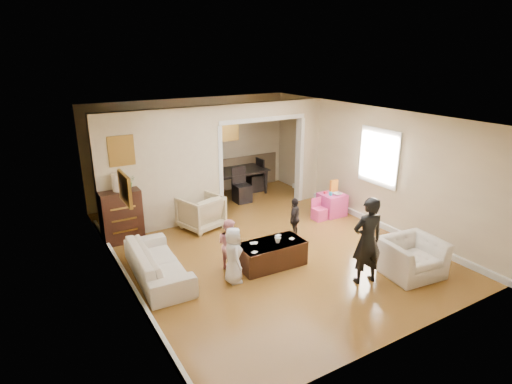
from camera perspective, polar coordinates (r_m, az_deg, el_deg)
floor at (r=8.55m, az=0.69°, el=-7.06°), size 7.00×7.00×0.00m
partition_left at (r=9.10m, az=-12.70°, el=2.85°), size 2.75×0.18×2.60m
partition_right at (r=10.86m, az=6.99°, el=5.70°), size 0.55×0.18×2.60m
partition_header at (r=9.89m, az=0.78°, el=11.20°), size 2.22×0.18×0.35m
window_pane at (r=9.39m, az=16.48°, el=4.60°), size 0.03×0.95×1.10m
framed_art_partition at (r=8.67m, az=-17.93°, el=5.38°), size 0.45×0.03×0.55m
framed_art_sofa_wall at (r=6.40m, az=-17.49°, el=0.45°), size 0.03×0.55×0.40m
framed_art_alcove at (r=11.42m, az=-3.57°, el=8.48°), size 0.45×0.03×0.55m
sofa at (r=7.43m, az=-13.27°, el=-9.34°), size 0.84×1.96×0.56m
armchair_back at (r=9.20m, az=-7.56°, el=-2.73°), size 1.01×1.02×0.76m
armchair_front at (r=7.80m, az=20.44°, el=-8.35°), size 1.08×0.97×0.64m
dresser at (r=8.90m, az=-17.90°, el=-3.14°), size 0.79×0.44×1.08m
table_lamp at (r=8.67m, az=-18.37°, el=1.30°), size 0.22×0.22×0.36m
potted_plant at (r=8.72m, az=-17.07°, el=1.29°), size 0.26×0.23×0.29m
coffee_table at (r=7.64m, az=2.10°, el=-8.46°), size 1.22×0.65×0.45m
coffee_cup at (r=7.53m, az=2.98°, el=-6.56°), size 0.11×0.11×0.10m
play_table at (r=10.07m, az=10.31°, el=-1.67°), size 0.55×0.55×0.52m
cereal_box at (r=10.09m, az=10.59°, el=0.81°), size 0.20×0.07×0.30m
cyan_cup at (r=9.88m, az=10.15°, el=-0.22°), size 0.08×0.08×0.08m
toy_block at (r=9.99m, az=9.43°, el=-0.05°), size 0.10×0.08×0.05m
play_bowl at (r=9.93m, az=11.07°, el=-0.27°), size 0.21×0.21×0.05m
dining_table at (r=11.29m, az=-3.49°, el=1.26°), size 1.97×1.14×0.68m
adult_person at (r=7.14m, az=14.95°, el=-6.44°), size 0.61×0.46×1.51m
child_kneel_a at (r=7.03m, az=-3.12°, el=-8.61°), size 0.41×0.53×0.98m
child_kneel_b at (r=7.46m, az=-3.71°, el=-7.11°), size 0.48×0.54×0.94m
child_toddler at (r=8.66m, az=5.30°, el=-3.60°), size 0.54×0.49×0.88m
craft_papers at (r=7.55m, az=1.57°, el=-6.88°), size 0.99×0.47×0.00m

